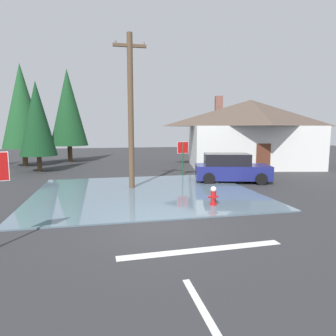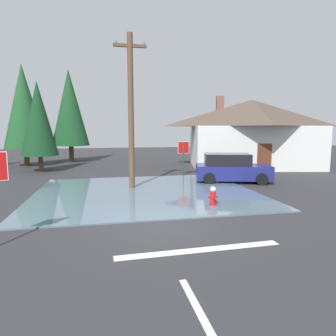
# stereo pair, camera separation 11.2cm
# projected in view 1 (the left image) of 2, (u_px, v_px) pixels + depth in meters

# --- Properties ---
(ground_plane) EXTENTS (80.00, 80.00, 0.10)m
(ground_plane) POSITION_uv_depth(u_px,v_px,m) (161.00, 226.00, 9.36)
(ground_plane) COLOR #2D2D30
(flood_puddle) EXTENTS (10.19, 8.96, 0.05)m
(flood_puddle) POSITION_uv_depth(u_px,v_px,m) (146.00, 192.00, 14.01)
(flood_puddle) COLOR slate
(flood_puddle) RESTS_ON ground
(lane_stop_bar) EXTENTS (4.27, 0.45, 0.01)m
(lane_stop_bar) POSITION_uv_depth(u_px,v_px,m) (202.00, 250.00, 7.35)
(lane_stop_bar) COLOR silver
(lane_stop_bar) RESTS_ON ground
(fire_hydrant) EXTENTS (0.40, 0.34, 0.79)m
(fire_hydrant) POSITION_uv_depth(u_px,v_px,m) (213.00, 196.00, 11.48)
(fire_hydrant) COLOR red
(fire_hydrant) RESTS_ON ground
(utility_pole) EXTENTS (1.60, 0.28, 7.55)m
(utility_pole) POSITION_uv_depth(u_px,v_px,m) (131.00, 110.00, 14.45)
(utility_pole) COLOR brown
(utility_pole) RESTS_ON ground
(stop_sign_far) EXTENTS (0.76, 0.11, 2.21)m
(stop_sign_far) POSITION_uv_depth(u_px,v_px,m) (183.00, 151.00, 18.91)
(stop_sign_far) COLOR #1E4C28
(stop_sign_far) RESTS_ON ground
(house) EXTENTS (11.40, 9.37, 5.76)m
(house) POSITION_uv_depth(u_px,v_px,m) (250.00, 132.00, 23.95)
(house) COLOR silver
(house) RESTS_ON ground
(parked_car) EXTENTS (4.47, 2.85, 1.62)m
(parked_car) POSITION_uv_depth(u_px,v_px,m) (231.00, 168.00, 16.82)
(parked_car) COLOR navy
(parked_car) RESTS_ON ground
(pine_tree_mid_left) EXTENTS (2.53, 2.53, 6.32)m
(pine_tree_mid_left) POSITION_uv_depth(u_px,v_px,m) (37.00, 119.00, 20.58)
(pine_tree_mid_left) COLOR #4C3823
(pine_tree_mid_left) RESTS_ON ground
(pine_tree_short_left) EXTENTS (3.28, 3.28, 8.19)m
(pine_tree_short_left) POSITION_uv_depth(u_px,v_px,m) (22.00, 106.00, 23.58)
(pine_tree_short_left) COLOR #4C3823
(pine_tree_short_left) RESTS_ON ground
(pine_tree_far_center) EXTENTS (3.35, 3.35, 8.38)m
(pine_tree_far_center) POSITION_uv_depth(u_px,v_px,m) (68.00, 108.00, 26.79)
(pine_tree_far_center) COLOR #4C3823
(pine_tree_far_center) RESTS_ON ground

